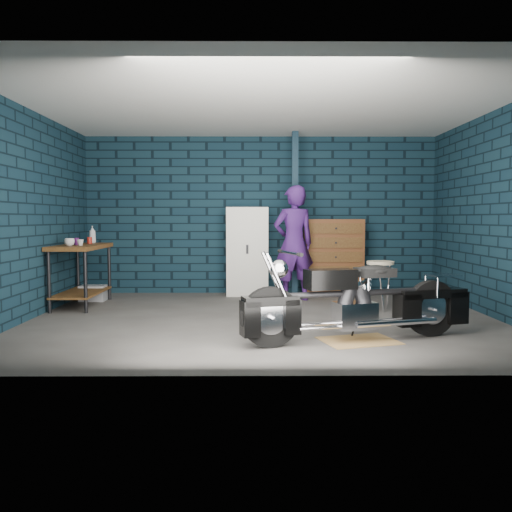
{
  "coord_description": "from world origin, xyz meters",
  "views": [
    {
      "loc": [
        -0.15,
        -6.89,
        1.3
      ],
      "look_at": [
        -0.1,
        0.3,
        0.8
      ],
      "focal_mm": 38.0,
      "sensor_mm": 36.0,
      "label": 1
    }
  ],
  "objects_px": {
    "person": "(294,243)",
    "tool_chest": "(333,257)",
    "workbench": "(81,275)",
    "motorcycle": "(359,296)",
    "storage_bin": "(93,293)",
    "locker": "(247,251)",
    "shop_stool": "(380,286)"
  },
  "relations": [
    {
      "from": "person",
      "to": "tool_chest",
      "type": "distance_m",
      "value": 0.96
    },
    {
      "from": "workbench",
      "to": "motorcycle",
      "type": "xyz_separation_m",
      "value": [
        3.67,
        -2.34,
        0.03
      ]
    },
    {
      "from": "storage_bin",
      "to": "tool_chest",
      "type": "height_order",
      "value": "tool_chest"
    },
    {
      "from": "workbench",
      "to": "motorcycle",
      "type": "relative_size",
      "value": 0.64
    },
    {
      "from": "locker",
      "to": "tool_chest",
      "type": "relative_size",
      "value": 1.16
    },
    {
      "from": "tool_chest",
      "to": "shop_stool",
      "type": "bearing_deg",
      "value": -74.04
    },
    {
      "from": "motorcycle",
      "to": "storage_bin",
      "type": "relative_size",
      "value": 5.63
    },
    {
      "from": "workbench",
      "to": "shop_stool",
      "type": "relative_size",
      "value": 2.01
    },
    {
      "from": "locker",
      "to": "tool_chest",
      "type": "distance_m",
      "value": 1.46
    },
    {
      "from": "storage_bin",
      "to": "locker",
      "type": "height_order",
      "value": "locker"
    },
    {
      "from": "motorcycle",
      "to": "tool_chest",
      "type": "relative_size",
      "value": 1.72
    },
    {
      "from": "shop_stool",
      "to": "locker",
      "type": "bearing_deg",
      "value": 141.06
    },
    {
      "from": "storage_bin",
      "to": "tool_chest",
      "type": "distance_m",
      "value": 3.97
    },
    {
      "from": "person",
      "to": "motorcycle",
      "type": "bearing_deg",
      "value": 83.23
    },
    {
      "from": "workbench",
      "to": "person",
      "type": "relative_size",
      "value": 0.77
    },
    {
      "from": "workbench",
      "to": "tool_chest",
      "type": "distance_m",
      "value": 4.07
    },
    {
      "from": "motorcycle",
      "to": "tool_chest",
      "type": "bearing_deg",
      "value": 69.68
    },
    {
      "from": "motorcycle",
      "to": "locker",
      "type": "bearing_deg",
      "value": 92.96
    },
    {
      "from": "motorcycle",
      "to": "shop_stool",
      "type": "relative_size",
      "value": 3.16
    },
    {
      "from": "storage_bin",
      "to": "motorcycle",
      "type": "bearing_deg",
      "value": -37.91
    },
    {
      "from": "storage_bin",
      "to": "shop_stool",
      "type": "height_order",
      "value": "shop_stool"
    },
    {
      "from": "locker",
      "to": "motorcycle",
      "type": "bearing_deg",
      "value": -70.7
    },
    {
      "from": "motorcycle",
      "to": "person",
      "type": "height_order",
      "value": "person"
    },
    {
      "from": "workbench",
      "to": "storage_bin",
      "type": "distance_m",
      "value": 0.6
    },
    {
      "from": "motorcycle",
      "to": "shop_stool",
      "type": "xyz_separation_m",
      "value": [
        0.68,
        1.94,
        -0.14
      ]
    },
    {
      "from": "shop_stool",
      "to": "person",
      "type": "bearing_deg",
      "value": 140.73
    },
    {
      "from": "shop_stool",
      "to": "motorcycle",
      "type": "bearing_deg",
      "value": -109.31
    },
    {
      "from": "motorcycle",
      "to": "person",
      "type": "relative_size",
      "value": 1.22
    },
    {
      "from": "motorcycle",
      "to": "workbench",
      "type": "bearing_deg",
      "value": 131.12
    },
    {
      "from": "person",
      "to": "storage_bin",
      "type": "relative_size",
      "value": 4.63
    },
    {
      "from": "locker",
      "to": "workbench",
      "type": "bearing_deg",
      "value": -155.37
    },
    {
      "from": "shop_stool",
      "to": "storage_bin",
      "type": "bearing_deg",
      "value": 168.2
    }
  ]
}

